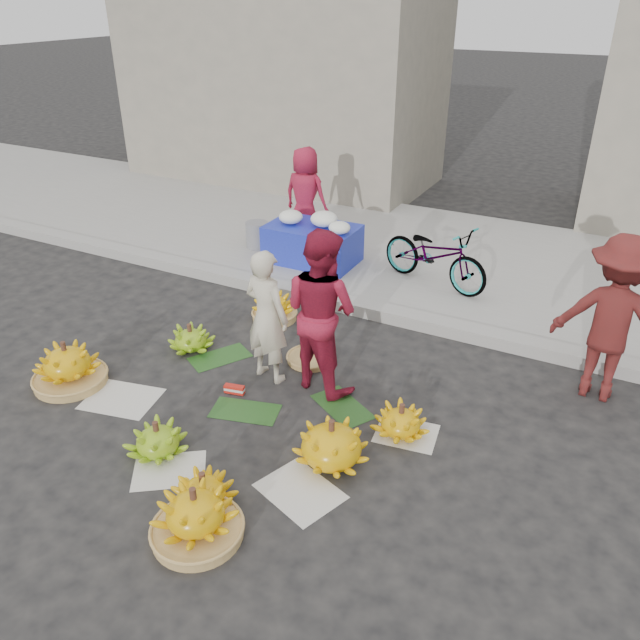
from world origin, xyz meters
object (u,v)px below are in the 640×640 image
at_px(flower_table, 313,241).
at_px(banana_bunch_0, 68,366).
at_px(bicycle, 435,255).
at_px(banana_bunch_4, 331,444).
at_px(vendor_cream, 267,317).

bearing_deg(flower_table, banana_bunch_0, -102.65).
height_order(banana_bunch_0, bicycle, bicycle).
relative_size(flower_table, bicycle, 0.81).
distance_m(banana_bunch_0, banana_bunch_4, 2.93).
relative_size(vendor_cream, flower_table, 1.11).
height_order(flower_table, bicycle, bicycle).
relative_size(banana_bunch_4, vendor_cream, 0.67).
bearing_deg(banana_bunch_4, vendor_cream, 142.68).
xyz_separation_m(banana_bunch_0, banana_bunch_4, (2.93, 0.16, -0.02)).
bearing_deg(banana_bunch_0, bicycle, 55.98).
distance_m(banana_bunch_4, bicycle, 3.70).
bearing_deg(vendor_cream, bicycle, -96.98).
height_order(vendor_cream, flower_table, vendor_cream).
distance_m(vendor_cream, flower_table, 2.89).
height_order(banana_bunch_0, flower_table, flower_table).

